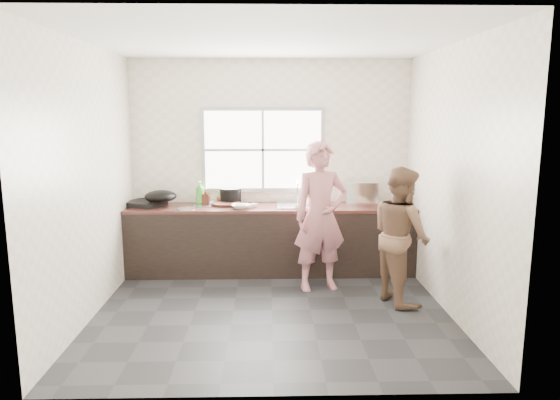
{
  "coord_description": "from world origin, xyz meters",
  "views": [
    {
      "loc": [
        -0.03,
        -4.91,
        2.02
      ],
      "look_at": [
        0.1,
        0.65,
        1.05
      ],
      "focal_mm": 32.0,
      "sensor_mm": 36.0,
      "label": 1
    }
  ],
  "objects_px": {
    "black_pot": "(230,196)",
    "bottle_brown_tall": "(206,197)",
    "bowl_mince": "(240,206)",
    "pot_lid_left": "(187,209)",
    "woman": "(320,221)",
    "bottle_green": "(200,192)",
    "plate_food": "(212,202)",
    "glass_jar": "(204,200)",
    "bowl_crabs": "(311,203)",
    "burner": "(145,203)",
    "person_side": "(401,235)",
    "bottle_brown_short": "(222,197)",
    "bowl_held": "(300,206)",
    "pot_lid_right": "(202,206)",
    "wok": "(161,196)",
    "cutting_board": "(226,204)",
    "dish_rack": "(361,193)"
  },
  "relations": [
    {
      "from": "bottle_brown_short",
      "to": "pot_lid_right",
      "type": "distance_m",
      "value": 0.34
    },
    {
      "from": "bottle_brown_tall",
      "to": "wok",
      "type": "bearing_deg",
      "value": -163.04
    },
    {
      "from": "woman",
      "to": "pot_lid_left",
      "type": "distance_m",
      "value": 1.66
    },
    {
      "from": "woman",
      "to": "bowl_crabs",
      "type": "bearing_deg",
      "value": 80.17
    },
    {
      "from": "bottle_brown_tall",
      "to": "pot_lid_right",
      "type": "distance_m",
      "value": 0.18
    },
    {
      "from": "plate_food",
      "to": "pot_lid_right",
      "type": "height_order",
      "value": "plate_food"
    },
    {
      "from": "woman",
      "to": "plate_food",
      "type": "bearing_deg",
      "value": 133.06
    },
    {
      "from": "bowl_crabs",
      "to": "wok",
      "type": "distance_m",
      "value": 1.9
    },
    {
      "from": "bottle_brown_short",
      "to": "bowl_held",
      "type": "bearing_deg",
      "value": -21.77
    },
    {
      "from": "bottle_brown_tall",
      "to": "wok",
      "type": "height_order",
      "value": "wok"
    },
    {
      "from": "bowl_crabs",
      "to": "burner",
      "type": "relative_size",
      "value": 0.43
    },
    {
      "from": "pot_lid_left",
      "to": "black_pot",
      "type": "bearing_deg",
      "value": 39.37
    },
    {
      "from": "dish_rack",
      "to": "pot_lid_right",
      "type": "bearing_deg",
      "value": -175.03
    },
    {
      "from": "bowl_crabs",
      "to": "black_pot",
      "type": "relative_size",
      "value": 0.64
    },
    {
      "from": "bottle_green",
      "to": "pot_lid_left",
      "type": "height_order",
      "value": "bottle_green"
    },
    {
      "from": "woman",
      "to": "bottle_brown_tall",
      "type": "bearing_deg",
      "value": 136.87
    },
    {
      "from": "wok",
      "to": "plate_food",
      "type": "bearing_deg",
      "value": 22.47
    },
    {
      "from": "bottle_brown_tall",
      "to": "burner",
      "type": "xyz_separation_m",
      "value": [
        -0.77,
        -0.07,
        -0.06
      ]
    },
    {
      "from": "bowl_held",
      "to": "bottle_green",
      "type": "xyz_separation_m",
      "value": [
        -1.28,
        0.34,
        0.12
      ]
    },
    {
      "from": "bottle_brown_tall",
      "to": "pot_lid_left",
      "type": "relative_size",
      "value": 0.81
    },
    {
      "from": "black_pot",
      "to": "bottle_brown_tall",
      "type": "distance_m",
      "value": 0.32
    },
    {
      "from": "plate_food",
      "to": "pot_lid_right",
      "type": "distance_m",
      "value": 0.26
    },
    {
      "from": "bottle_brown_tall",
      "to": "glass_jar",
      "type": "distance_m",
      "value": 0.05
    },
    {
      "from": "dish_rack",
      "to": "pot_lid_left",
      "type": "relative_size",
      "value": 1.74
    },
    {
      "from": "woman",
      "to": "cutting_board",
      "type": "xyz_separation_m",
      "value": [
        -1.14,
        0.71,
        0.08
      ]
    },
    {
      "from": "bowl_mince",
      "to": "bottle_brown_short",
      "type": "height_order",
      "value": "bottle_brown_short"
    },
    {
      "from": "bowl_held",
      "to": "bottle_brown_short",
      "type": "distance_m",
      "value": 1.08
    },
    {
      "from": "burner",
      "to": "person_side",
      "type": "bearing_deg",
      "value": -20.45
    },
    {
      "from": "bowl_held",
      "to": "wok",
      "type": "xyz_separation_m",
      "value": [
        -1.74,
        0.15,
        0.1
      ]
    },
    {
      "from": "bowl_mince",
      "to": "pot_lid_left",
      "type": "relative_size",
      "value": 0.95
    },
    {
      "from": "pot_lid_left",
      "to": "pot_lid_right",
      "type": "distance_m",
      "value": 0.24
    },
    {
      "from": "glass_jar",
      "to": "pot_lid_left",
      "type": "height_order",
      "value": "glass_jar"
    },
    {
      "from": "bowl_held",
      "to": "bottle_brown_tall",
      "type": "bearing_deg",
      "value": 165.2
    },
    {
      "from": "cutting_board",
      "to": "burner",
      "type": "bearing_deg",
      "value": 179.88
    },
    {
      "from": "bowl_held",
      "to": "wok",
      "type": "distance_m",
      "value": 1.75
    },
    {
      "from": "person_side",
      "to": "dish_rack",
      "type": "distance_m",
      "value": 1.18
    },
    {
      "from": "black_pot",
      "to": "plate_food",
      "type": "relative_size",
      "value": 1.16
    },
    {
      "from": "pot_lid_left",
      "to": "pot_lid_right",
      "type": "height_order",
      "value": "same"
    },
    {
      "from": "plate_food",
      "to": "glass_jar",
      "type": "bearing_deg",
      "value": -141.34
    },
    {
      "from": "black_pot",
      "to": "bowl_crabs",
      "type": "bearing_deg",
      "value": -10.18
    },
    {
      "from": "glass_jar",
      "to": "woman",
      "type": "bearing_deg",
      "value": -29.29
    },
    {
      "from": "bowl_mince",
      "to": "burner",
      "type": "distance_m",
      "value": 1.25
    },
    {
      "from": "bowl_mince",
      "to": "plate_food",
      "type": "xyz_separation_m",
      "value": [
        -0.39,
        0.39,
        -0.02
      ]
    },
    {
      "from": "person_side",
      "to": "burner",
      "type": "height_order",
      "value": "person_side"
    },
    {
      "from": "pot_lid_left",
      "to": "plate_food",
      "type": "bearing_deg",
      "value": 57.61
    },
    {
      "from": "bottle_brown_tall",
      "to": "bottle_green",
      "type": "bearing_deg",
      "value": 165.89
    },
    {
      "from": "bowl_mince",
      "to": "pot_lid_left",
      "type": "distance_m",
      "value": 0.66
    },
    {
      "from": "bowl_held",
      "to": "glass_jar",
      "type": "relative_size",
      "value": 2.0
    },
    {
      "from": "burner",
      "to": "wok",
      "type": "bearing_deg",
      "value": -22.46
    },
    {
      "from": "bottle_green",
      "to": "bottle_brown_tall",
      "type": "height_order",
      "value": "bottle_green"
    }
  ]
}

